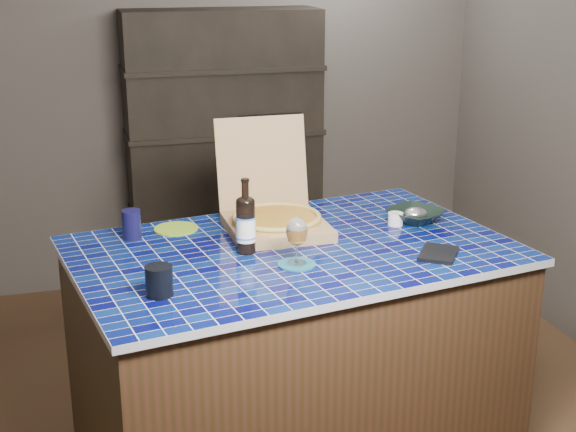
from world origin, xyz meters
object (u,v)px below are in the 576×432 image
object	(u,v)px
wine_glass	(297,232)
pizza_box	(275,216)
mead_bottle	(246,224)
kitchen_island	(293,353)
bowl	(415,216)
dvd_case	(439,254)

from	to	relation	value
wine_glass	pizza_box	bearing A→B (deg)	86.50
mead_bottle	wine_glass	xyz separation A→B (m)	(0.16, -0.19, 0.01)
kitchen_island	wine_glass	bearing A→B (deg)	-111.06
pizza_box	mead_bottle	distance (m)	0.30
mead_bottle	wine_glass	distance (m)	0.25
kitchen_island	wine_glass	distance (m)	0.65
bowl	kitchen_island	bearing A→B (deg)	-164.67
bowl	mead_bottle	bearing A→B (deg)	-167.98
pizza_box	mead_bottle	size ratio (longest dim) A/B	1.65
wine_glass	bowl	world-z (taller)	wine_glass
pizza_box	wine_glass	bearing A→B (deg)	-93.96
pizza_box	wine_glass	xyz separation A→B (m)	(-0.03, -0.42, 0.07)
kitchen_island	mead_bottle	distance (m)	0.63
bowl	pizza_box	bearing A→B (deg)	174.64
kitchen_island	bowl	distance (m)	0.82
dvd_case	wine_glass	bearing A→B (deg)	-149.67
kitchen_island	mead_bottle	xyz separation A→B (m)	(-0.20, -0.00, 0.60)
pizza_box	mead_bottle	bearing A→B (deg)	-128.40
dvd_case	bowl	world-z (taller)	bowl
mead_bottle	bowl	distance (m)	0.84
kitchen_island	mead_bottle	size ratio (longest dim) A/B	6.23
mead_bottle	wine_glass	size ratio (longest dim) A/B	1.63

